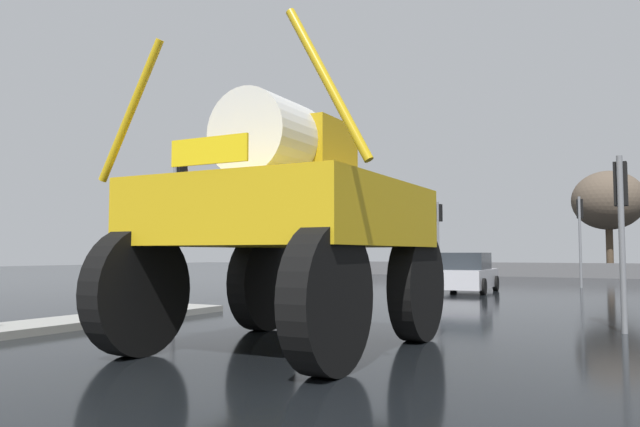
{
  "coord_description": "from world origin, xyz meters",
  "views": [
    {
      "loc": [
        5.12,
        -1.43,
        1.5
      ],
      "look_at": [
        -0.41,
        8.57,
        2.24
      ],
      "focal_mm": 34.22,
      "sensor_mm": 36.0,
      "label": 1
    }
  ],
  "objects_px": {
    "traffic_signal_far_left": "(580,221)",
    "bare_tree_left": "(270,161)",
    "oversize_sprayer": "(288,220)",
    "bare_tree_far_center": "(608,201)",
    "streetlight_far_left": "(292,198)",
    "traffic_signal_near_right": "(621,204)",
    "traffic_signal_near_left": "(179,200)",
    "sedan_ahead": "(467,274)",
    "traffic_signal_far_right": "(439,224)"
  },
  "relations": [
    {
      "from": "traffic_signal_far_left",
      "to": "bare_tree_left",
      "type": "height_order",
      "value": "bare_tree_left"
    },
    {
      "from": "traffic_signal_far_right",
      "to": "bare_tree_far_center",
      "type": "xyz_separation_m",
      "value": [
        6.73,
        12.34,
        1.8
      ]
    },
    {
      "from": "traffic_signal_near_left",
      "to": "bare_tree_far_center",
      "type": "distance_m",
      "value": 29.59
    },
    {
      "from": "traffic_signal_far_left",
      "to": "streetlight_far_left",
      "type": "distance_m",
      "value": 12.66
    },
    {
      "from": "oversize_sprayer",
      "to": "streetlight_far_left",
      "type": "relative_size",
      "value": 0.76
    },
    {
      "from": "sedan_ahead",
      "to": "bare_tree_left",
      "type": "bearing_deg",
      "value": 86.0
    },
    {
      "from": "traffic_signal_far_left",
      "to": "traffic_signal_far_right",
      "type": "xyz_separation_m",
      "value": [
        -6.35,
        -0.0,
        0.02
      ]
    },
    {
      "from": "traffic_signal_near_right",
      "to": "bare_tree_left",
      "type": "relative_size",
      "value": 0.45
    },
    {
      "from": "oversize_sprayer",
      "to": "traffic_signal_near_left",
      "type": "relative_size",
      "value": 1.3
    },
    {
      "from": "traffic_signal_far_left",
      "to": "bare_tree_far_center",
      "type": "relative_size",
      "value": 0.61
    },
    {
      "from": "traffic_signal_far_left",
      "to": "traffic_signal_far_right",
      "type": "bearing_deg",
      "value": -180.0
    },
    {
      "from": "traffic_signal_far_left",
      "to": "traffic_signal_near_right",
      "type": "bearing_deg",
      "value": -81.57
    },
    {
      "from": "oversize_sprayer",
      "to": "bare_tree_far_center",
      "type": "xyz_separation_m",
      "value": [
        2.64,
        32.77,
        2.67
      ]
    },
    {
      "from": "traffic_signal_near_right",
      "to": "bare_tree_far_center",
      "type": "distance_m",
      "value": 28.22
    },
    {
      "from": "traffic_signal_near_left",
      "to": "streetlight_far_left",
      "type": "height_order",
      "value": "streetlight_far_left"
    },
    {
      "from": "traffic_signal_near_right",
      "to": "bare_tree_left",
      "type": "distance_m",
      "value": 18.6
    },
    {
      "from": "traffic_signal_near_left",
      "to": "traffic_signal_far_left",
      "type": "height_order",
      "value": "traffic_signal_near_left"
    },
    {
      "from": "oversize_sprayer",
      "to": "bare_tree_left",
      "type": "bearing_deg",
      "value": 33.31
    },
    {
      "from": "sedan_ahead",
      "to": "traffic_signal_far_right",
      "type": "relative_size",
      "value": 1.05
    },
    {
      "from": "traffic_signal_far_right",
      "to": "streetlight_far_left",
      "type": "height_order",
      "value": "streetlight_far_left"
    },
    {
      "from": "traffic_signal_near_right",
      "to": "streetlight_far_left",
      "type": "distance_m",
      "value": 17.07
    },
    {
      "from": "traffic_signal_near_right",
      "to": "bare_tree_far_center",
      "type": "bearing_deg",
      "value": 93.97
    },
    {
      "from": "traffic_signal_far_right",
      "to": "bare_tree_far_center",
      "type": "bearing_deg",
      "value": 61.38
    },
    {
      "from": "oversize_sprayer",
      "to": "streetlight_far_left",
      "type": "xyz_separation_m",
      "value": [
        -9.06,
        14.85,
        1.91
      ]
    },
    {
      "from": "sedan_ahead",
      "to": "traffic_signal_near_left",
      "type": "relative_size",
      "value": 1.02
    },
    {
      "from": "traffic_signal_near_right",
      "to": "traffic_signal_far_left",
      "type": "relative_size",
      "value": 0.85
    },
    {
      "from": "traffic_signal_far_right",
      "to": "streetlight_far_left",
      "type": "distance_m",
      "value": 7.54
    },
    {
      "from": "traffic_signal_near_left",
      "to": "traffic_signal_far_left",
      "type": "xyz_separation_m",
      "value": [
        8.79,
        15.74,
        -0.11
      ]
    },
    {
      "from": "traffic_signal_near_left",
      "to": "bare_tree_left",
      "type": "height_order",
      "value": "bare_tree_left"
    },
    {
      "from": "streetlight_far_left",
      "to": "bare_tree_left",
      "type": "bearing_deg",
      "value": 168.01
    },
    {
      "from": "traffic_signal_far_left",
      "to": "bare_tree_left",
      "type": "relative_size",
      "value": 0.53
    },
    {
      "from": "traffic_signal_near_left",
      "to": "bare_tree_left",
      "type": "relative_size",
      "value": 0.56
    },
    {
      "from": "oversize_sprayer",
      "to": "streetlight_far_left",
      "type": "height_order",
      "value": "streetlight_far_left"
    },
    {
      "from": "sedan_ahead",
      "to": "traffic_signal_near_right",
      "type": "xyz_separation_m",
      "value": [
        5.87,
        -10.37,
        1.73
      ]
    },
    {
      "from": "oversize_sprayer",
      "to": "traffic_signal_far_right",
      "type": "bearing_deg",
      "value": 10.05
    },
    {
      "from": "traffic_signal_far_left",
      "to": "streetlight_far_left",
      "type": "height_order",
      "value": "streetlight_far_left"
    },
    {
      "from": "traffic_signal_near_left",
      "to": "bare_tree_far_center",
      "type": "relative_size",
      "value": 0.63
    },
    {
      "from": "bare_tree_far_center",
      "to": "traffic_signal_far_left",
      "type": "bearing_deg",
      "value": -91.78
    },
    {
      "from": "traffic_signal_near_right",
      "to": "traffic_signal_near_left",
      "type": "bearing_deg",
      "value": -179.94
    },
    {
      "from": "oversize_sprayer",
      "to": "traffic_signal_far_left",
      "type": "distance_m",
      "value": 20.57
    },
    {
      "from": "bare_tree_far_center",
      "to": "streetlight_far_left",
      "type": "bearing_deg",
      "value": -123.14
    },
    {
      "from": "traffic_signal_far_left",
      "to": "traffic_signal_far_right",
      "type": "relative_size",
      "value": 0.99
    },
    {
      "from": "oversize_sprayer",
      "to": "traffic_signal_far_left",
      "type": "bearing_deg",
      "value": -7.58
    },
    {
      "from": "traffic_signal_near_left",
      "to": "traffic_signal_near_right",
      "type": "xyz_separation_m",
      "value": [
        11.12,
        0.01,
        -0.56
      ]
    },
    {
      "from": "traffic_signal_far_left",
      "to": "bare_tree_left",
      "type": "distance_m",
      "value": 14.05
    },
    {
      "from": "streetlight_far_left",
      "to": "bare_tree_far_center",
      "type": "height_order",
      "value": "streetlight_far_left"
    },
    {
      "from": "sedan_ahead",
      "to": "traffic_signal_far_right",
      "type": "distance_m",
      "value": 6.43
    },
    {
      "from": "traffic_signal_near_right",
      "to": "traffic_signal_far_right",
      "type": "height_order",
      "value": "traffic_signal_far_right"
    },
    {
      "from": "sedan_ahead",
      "to": "streetlight_far_left",
      "type": "relative_size",
      "value": 0.6
    },
    {
      "from": "bare_tree_left",
      "to": "bare_tree_far_center",
      "type": "bearing_deg",
      "value": 53.42
    }
  ]
}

